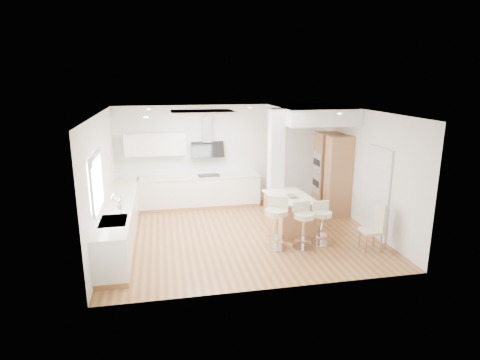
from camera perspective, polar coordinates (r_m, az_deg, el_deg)
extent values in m
plane|color=#A06B3B|center=(9.36, 0.32, -7.76)|extent=(6.00, 6.00, 0.00)
cube|color=white|center=(9.36, 0.32, -7.76)|extent=(6.00, 5.00, 0.02)
cube|color=white|center=(11.33, -2.19, 3.57)|extent=(6.00, 0.04, 2.80)
cube|color=white|center=(8.85, -19.08, -0.35)|extent=(0.04, 5.00, 2.80)
cube|color=white|center=(9.95, 17.52, 1.36)|extent=(0.04, 5.00, 2.80)
cube|color=silver|center=(9.17, -5.39, 9.62)|extent=(1.40, 0.95, 0.05)
cube|color=white|center=(9.17, -5.39, 9.52)|extent=(1.25, 0.80, 0.03)
cylinder|color=white|center=(10.02, -12.88, 9.79)|extent=(0.10, 0.10, 0.02)
cylinder|color=white|center=(8.03, -13.21, 8.69)|extent=(0.10, 0.10, 0.02)
cylinder|color=white|center=(10.26, 1.43, 10.24)|extent=(0.10, 0.10, 0.02)
cylinder|color=white|center=(10.22, 10.42, 10.00)|extent=(0.10, 0.10, 0.02)
cylinder|color=white|center=(8.85, 13.98, 9.15)|extent=(0.10, 0.10, 0.02)
cube|color=white|center=(7.92, -19.78, -0.22)|extent=(0.03, 1.15, 0.95)
cube|color=silver|center=(7.81, -20.02, 3.37)|extent=(0.04, 1.28, 0.06)
cube|color=silver|center=(8.05, -19.40, -3.69)|extent=(0.04, 1.28, 0.06)
cube|color=silver|center=(7.33, -20.36, -1.40)|extent=(0.04, 0.06, 0.95)
cube|color=silver|center=(8.50, -19.14, 0.81)|extent=(0.04, 0.06, 0.95)
cube|color=#999CA0|center=(7.82, -19.86, 2.84)|extent=(0.03, 1.18, 0.14)
cube|color=#464037|center=(9.53, 18.96, -1.79)|extent=(0.02, 0.90, 2.00)
cube|color=silver|center=(9.53, 18.88, -1.80)|extent=(0.05, 1.00, 2.10)
cube|color=#AA7549|center=(9.46, -16.40, -7.80)|extent=(0.60, 4.50, 0.10)
cube|color=white|center=(9.31, -16.59, -5.35)|extent=(0.60, 4.50, 0.76)
cube|color=#EEE3CA|center=(9.19, -16.77, -3.00)|extent=(0.63, 4.50, 0.04)
cube|color=#A3A4A8|center=(8.00, -17.57, -5.58)|extent=(0.50, 0.75, 0.02)
cube|color=#A3A4A8|center=(7.85, -17.68, -6.36)|extent=(0.40, 0.34, 0.10)
cube|color=#A3A4A8|center=(8.19, -17.41, -5.48)|extent=(0.40, 0.34, 0.10)
cylinder|color=silver|center=(8.21, -16.62, -3.59)|extent=(0.02, 0.02, 0.36)
torus|color=silver|center=(8.17, -17.20, -2.41)|extent=(0.18, 0.02, 0.18)
imported|color=#53994E|center=(8.56, -16.88, -2.99)|extent=(0.17, 0.12, 0.33)
cube|color=#AA7549|center=(11.29, -5.66, -3.62)|extent=(3.30, 0.60, 0.10)
cube|color=white|center=(11.16, -5.71, -1.52)|extent=(3.30, 0.60, 0.76)
cube|color=#EEE3CA|center=(11.06, -5.76, 0.47)|extent=(3.33, 0.63, 0.04)
cube|color=black|center=(11.08, -4.48, 0.66)|extent=(0.60, 0.40, 0.01)
cube|color=white|center=(10.96, -11.97, 5.02)|extent=(1.60, 0.34, 0.60)
cube|color=#A3A4A8|center=(11.05, -4.73, 7.19)|extent=(0.25, 0.18, 0.70)
cube|color=black|center=(11.05, -4.62, 4.31)|extent=(0.90, 0.26, 0.44)
cube|color=silver|center=(10.07, 5.12, 2.14)|extent=(0.35, 0.35, 2.80)
cube|color=white|center=(10.64, 10.09, 9.18)|extent=(1.78, 2.20, 0.40)
cube|color=#AA7549|center=(11.20, 12.33, 1.28)|extent=(0.62, 0.62, 2.10)
cube|color=#AA7549|center=(10.58, 13.81, 0.43)|extent=(0.62, 0.40, 2.10)
cube|color=#A3A4A8|center=(11.03, 10.92, 2.48)|extent=(0.02, 0.55, 0.55)
cube|color=#A3A4A8|center=(11.16, 10.78, -0.43)|extent=(0.02, 0.55, 0.55)
cube|color=black|center=(11.02, 10.87, 2.48)|extent=(0.01, 0.45, 0.18)
cube|color=black|center=(11.15, 10.73, -0.43)|extent=(0.01, 0.45, 0.18)
cube|color=#AA7549|center=(9.60, 6.98, -4.75)|extent=(0.92, 1.35, 0.80)
cube|color=#EEE3CA|center=(9.47, 7.06, -2.36)|extent=(1.00, 1.43, 0.04)
imported|color=gray|center=(9.33, 7.39, -2.32)|extent=(0.26, 0.26, 0.06)
sphere|color=#C77C17|center=(9.35, 7.60, -2.28)|extent=(0.07, 0.07, 0.06)
sphere|color=#C77C17|center=(9.33, 7.14, -2.29)|extent=(0.07, 0.07, 0.06)
sphere|color=olive|center=(9.30, 7.48, -2.36)|extent=(0.07, 0.07, 0.06)
cylinder|color=silver|center=(8.70, 5.12, -9.48)|extent=(0.65, 0.65, 0.03)
cylinder|color=silver|center=(8.56, 5.17, -7.18)|extent=(0.10, 0.10, 0.73)
cylinder|color=silver|center=(8.61, 5.15, -8.08)|extent=(0.50, 0.50, 0.02)
cylinder|color=beige|center=(8.41, 5.24, -4.57)|extent=(0.62, 0.62, 0.11)
cube|color=beige|center=(8.53, 5.43, -3.12)|extent=(0.41, 0.23, 0.25)
cylinder|color=silver|center=(8.76, 8.91, -9.45)|extent=(0.48, 0.48, 0.03)
cylinder|color=silver|center=(8.63, 8.99, -7.38)|extent=(0.08, 0.08, 0.66)
cylinder|color=silver|center=(8.68, 8.96, -8.19)|extent=(0.37, 0.37, 0.02)
cylinder|color=beige|center=(8.50, 9.09, -5.03)|extent=(0.46, 0.46, 0.10)
cube|color=beige|center=(8.59, 8.68, -3.73)|extent=(0.39, 0.08, 0.22)
cylinder|color=silver|center=(9.03, 11.43, -8.83)|extent=(0.45, 0.45, 0.03)
cylinder|color=silver|center=(8.91, 11.54, -6.93)|extent=(0.07, 0.07, 0.62)
cylinder|color=silver|center=(8.95, 11.50, -7.67)|extent=(0.35, 0.35, 0.01)
cylinder|color=beige|center=(8.79, 11.65, -4.78)|extent=(0.43, 0.43, 0.10)
cube|color=beige|center=(8.88, 11.39, -3.58)|extent=(0.37, 0.07, 0.21)
cube|color=beige|center=(8.85, 18.12, -6.91)|extent=(0.42, 0.42, 0.05)
cube|color=beige|center=(8.83, 19.32, -5.02)|extent=(0.06, 0.38, 0.65)
cylinder|color=#AA7549|center=(8.73, 17.51, -8.75)|extent=(0.03, 0.03, 0.39)
cylinder|color=#AA7549|center=(9.00, 16.63, -7.97)|extent=(0.03, 0.03, 0.39)
cylinder|color=#AA7549|center=(8.88, 19.41, -8.53)|extent=(0.03, 0.03, 0.39)
cylinder|color=#AA7549|center=(9.14, 18.48, -7.78)|extent=(0.03, 0.03, 0.39)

